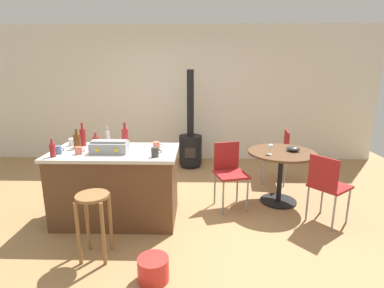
{
  "coord_description": "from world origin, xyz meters",
  "views": [
    {
      "loc": [
        0.42,
        -3.58,
        1.86
      ],
      "look_at": [
        0.33,
        0.09,
        0.93
      ],
      "focal_mm": 27.96,
      "sensor_mm": 36.0,
      "label": 1
    }
  ],
  "objects_px": {
    "bottle_0": "(83,137)",
    "folding_chair_left": "(278,152)",
    "bottle_3": "(96,142)",
    "cup_1": "(72,142)",
    "cup_2": "(79,151)",
    "cup_4": "(155,152)",
    "wine_glass": "(271,147)",
    "dining_table": "(281,164)",
    "bottle_4": "(125,136)",
    "wooden_stool": "(94,213)",
    "bottle_1": "(77,141)",
    "serving_bowl": "(293,149)",
    "plastic_bucket": "(153,269)",
    "toolbox": "(110,147)",
    "wood_stove": "(190,144)",
    "cup_0": "(156,146)",
    "folding_chair_near": "(229,170)",
    "cup_3": "(58,150)",
    "folding_chair_far": "(327,184)",
    "bottle_5": "(52,150)",
    "kitchen_island": "(117,185)",
    "bottle_2": "(108,138)"
  },
  "relations": [
    {
      "from": "folding_chair_near",
      "to": "bottle_0",
      "type": "bearing_deg",
      "value": -174.87
    },
    {
      "from": "bottle_0",
      "to": "cup_1",
      "type": "xyz_separation_m",
      "value": [
        -0.15,
        0.01,
        -0.07
      ]
    },
    {
      "from": "dining_table",
      "to": "folding_chair_near",
      "type": "relative_size",
      "value": 1.05
    },
    {
      "from": "cup_2",
      "to": "wine_glass",
      "type": "relative_size",
      "value": 0.79
    },
    {
      "from": "cup_2",
      "to": "cup_4",
      "type": "bearing_deg",
      "value": -5.36
    },
    {
      "from": "folding_chair_near",
      "to": "bottle_1",
      "type": "height_order",
      "value": "bottle_1"
    },
    {
      "from": "toolbox",
      "to": "plastic_bucket",
      "type": "height_order",
      "value": "toolbox"
    },
    {
      "from": "bottle_1",
      "to": "cup_4",
      "type": "xyz_separation_m",
      "value": [
        1.01,
        -0.33,
        -0.04
      ]
    },
    {
      "from": "toolbox",
      "to": "bottle_0",
      "type": "bearing_deg",
      "value": 143.36
    },
    {
      "from": "kitchen_island",
      "to": "wooden_stool",
      "type": "height_order",
      "value": "kitchen_island"
    },
    {
      "from": "wooden_stool",
      "to": "bottle_1",
      "type": "relative_size",
      "value": 2.74
    },
    {
      "from": "folding_chair_near",
      "to": "kitchen_island",
      "type": "bearing_deg",
      "value": -164.29
    },
    {
      "from": "folding_chair_near",
      "to": "cup_3",
      "type": "distance_m",
      "value": 2.16
    },
    {
      "from": "wooden_stool",
      "to": "bottle_1",
      "type": "height_order",
      "value": "bottle_1"
    },
    {
      "from": "cup_0",
      "to": "cup_3",
      "type": "distance_m",
      "value": 1.13
    },
    {
      "from": "bottle_0",
      "to": "folding_chair_left",
      "type": "bearing_deg",
      "value": 21.29
    },
    {
      "from": "cup_0",
      "to": "wine_glass",
      "type": "distance_m",
      "value": 1.51
    },
    {
      "from": "bottle_0",
      "to": "cup_2",
      "type": "relative_size",
      "value": 2.66
    },
    {
      "from": "folding_chair_far",
      "to": "bottle_5",
      "type": "bearing_deg",
      "value": -176.34
    },
    {
      "from": "wood_stove",
      "to": "cup_2",
      "type": "xyz_separation_m",
      "value": [
        -1.23,
        -2.28,
        0.49
      ]
    },
    {
      "from": "cup_4",
      "to": "wine_glass",
      "type": "bearing_deg",
      "value": 23.95
    },
    {
      "from": "dining_table",
      "to": "bottle_4",
      "type": "xyz_separation_m",
      "value": [
        -2.1,
        -0.25,
        0.44
      ]
    },
    {
      "from": "folding_chair_near",
      "to": "folding_chair_far",
      "type": "height_order",
      "value": "folding_chair_near"
    },
    {
      "from": "bottle_4",
      "to": "bottle_3",
      "type": "bearing_deg",
      "value": -154.28
    },
    {
      "from": "cup_3",
      "to": "cup_4",
      "type": "xyz_separation_m",
      "value": [
        1.14,
        -0.09,
        0.01
      ]
    },
    {
      "from": "bottle_1",
      "to": "wine_glass",
      "type": "relative_size",
      "value": 1.73
    },
    {
      "from": "bottle_2",
      "to": "cup_3",
      "type": "distance_m",
      "value": 0.62
    },
    {
      "from": "wood_stove",
      "to": "cup_2",
      "type": "relative_size",
      "value": 16.37
    },
    {
      "from": "bottle_3",
      "to": "cup_1",
      "type": "bearing_deg",
      "value": 161.53
    },
    {
      "from": "bottle_0",
      "to": "cup_0",
      "type": "distance_m",
      "value": 0.99
    },
    {
      "from": "cup_0",
      "to": "wine_glass",
      "type": "xyz_separation_m",
      "value": [
        1.47,
        0.35,
        -0.09
      ]
    },
    {
      "from": "wood_stove",
      "to": "plastic_bucket",
      "type": "bearing_deg",
      "value": -94.24
    },
    {
      "from": "toolbox",
      "to": "bottle_5",
      "type": "xyz_separation_m",
      "value": [
        -0.59,
        -0.18,
        0.01
      ]
    },
    {
      "from": "folding_chair_far",
      "to": "bottle_4",
      "type": "distance_m",
      "value": 2.57
    },
    {
      "from": "plastic_bucket",
      "to": "bottle_5",
      "type": "bearing_deg",
      "value": 144.97
    },
    {
      "from": "wood_stove",
      "to": "wine_glass",
      "type": "distance_m",
      "value": 2.09
    },
    {
      "from": "cup_0",
      "to": "plastic_bucket",
      "type": "height_order",
      "value": "cup_0"
    },
    {
      "from": "wood_stove",
      "to": "bottle_2",
      "type": "relative_size",
      "value": 7.39
    },
    {
      "from": "dining_table",
      "to": "folding_chair_left",
      "type": "relative_size",
      "value": 1.05
    },
    {
      "from": "folding_chair_left",
      "to": "wine_glass",
      "type": "relative_size",
      "value": 6.16
    },
    {
      "from": "bottle_1",
      "to": "cup_3",
      "type": "xyz_separation_m",
      "value": [
        -0.13,
        -0.23,
        -0.05
      ]
    },
    {
      "from": "folding_chair_near",
      "to": "cup_0",
      "type": "relative_size",
      "value": 7.21
    },
    {
      "from": "bottle_0",
      "to": "plastic_bucket",
      "type": "height_order",
      "value": "bottle_0"
    },
    {
      "from": "dining_table",
      "to": "bottle_2",
      "type": "bearing_deg",
      "value": -173.19
    },
    {
      "from": "wooden_stool",
      "to": "cup_0",
      "type": "distance_m",
      "value": 1.1
    },
    {
      "from": "folding_chair_near",
      "to": "serving_bowl",
      "type": "height_order",
      "value": "folding_chair_near"
    },
    {
      "from": "toolbox",
      "to": "bottle_1",
      "type": "distance_m",
      "value": 0.49
    },
    {
      "from": "bottle_2",
      "to": "serving_bowl",
      "type": "distance_m",
      "value": 2.51
    },
    {
      "from": "toolbox",
      "to": "folding_chair_near",
      "type": "bearing_deg",
      "value": 18.65
    },
    {
      "from": "serving_bowl",
      "to": "plastic_bucket",
      "type": "relative_size",
      "value": 0.63
    }
  ]
}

